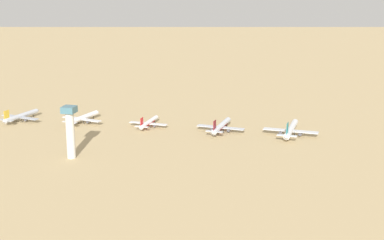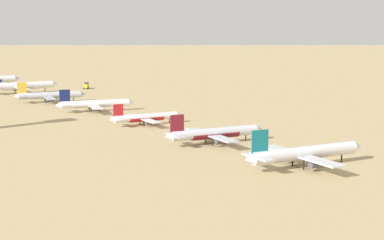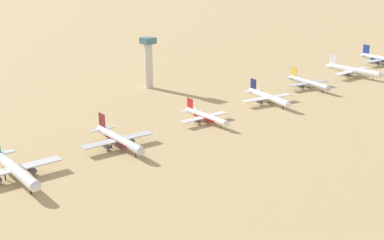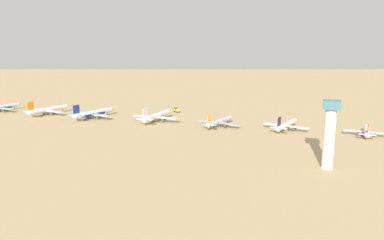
{
  "view_description": "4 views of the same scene",
  "coord_description": "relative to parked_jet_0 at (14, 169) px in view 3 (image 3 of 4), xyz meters",
  "views": [
    {
      "loc": [
        -358.01,
        -208.5,
        106.14
      ],
      "look_at": [
        10.79,
        -120.26,
        4.83
      ],
      "focal_mm": 55.45,
      "sensor_mm": 36.0,
      "label": 1
    },
    {
      "loc": [
        -129.25,
        -335.05,
        44.5
      ],
      "look_at": [
        10.65,
        -116.97,
        4.72
      ],
      "focal_mm": 64.75,
      "sensor_mm": 36.0,
      "label": 2
    },
    {
      "loc": [
        166.34,
        -250.9,
        73.25
      ],
      "look_at": [
        11.64,
        -107.89,
        6.48
      ],
      "focal_mm": 47.84,
      "sensor_mm": 36.0,
      "label": 3
    },
    {
      "loc": [
        -222.81,
        -64.86,
        49.77
      ],
      "look_at": [
        -7.73,
        15.35,
        4.52
      ],
      "focal_mm": 32.47,
      "sensor_mm": 36.0,
      "label": 4
    }
  ],
  "objects": [
    {
      "name": "ground_plane",
      "position": [
        -5.51,
        185.66,
        -4.15
      ],
      "size": [
        2260.5,
        2260.5,
        0.0
      ],
      "primitive_type": "plane",
      "color": "tan"
    },
    {
      "name": "parked_jet_0",
      "position": [
        0.0,
        0.0,
        0.0
      ],
      "size": [
        42.78,
        34.79,
        12.33
      ],
      "color": "silver",
      "rests_on": "ground"
    },
    {
      "name": "parked_jet_1",
      "position": [
        -1.29,
        44.55,
        -0.45
      ],
      "size": [
        38.61,
        31.45,
        11.13
      ],
      "color": "silver",
      "rests_on": "ground"
    },
    {
      "name": "parked_jet_6",
      "position": [
        -12.05,
        281.3,
        -0.04
      ],
      "size": [
        42.61,
        34.91,
        12.36
      ],
      "color": "silver",
      "rests_on": "ground"
    },
    {
      "name": "control_tower",
      "position": [
        -72.77,
        116.12,
        12.42
      ],
      "size": [
        7.2,
        7.2,
        29.71
      ],
      "color": "beige",
      "rests_on": "ground"
    },
    {
      "name": "parked_jet_2",
      "position": [
        -1.35,
        93.36,
        -1.07
      ],
      "size": [
        32.17,
        26.16,
        9.27
      ],
      "color": "white",
      "rests_on": "ground"
    },
    {
      "name": "parked_jet_4",
      "position": [
        -7.47,
        183.52,
        -0.58
      ],
      "size": [
        36.45,
        29.91,
        10.6
      ],
      "color": "#B2B7C1",
      "rests_on": "ground"
    },
    {
      "name": "parked_jet_3",
      "position": [
        -2.36,
        140.18,
        -0.55
      ],
      "size": [
        36.67,
        30.11,
        10.69
      ],
      "color": "white",
      "rests_on": "ground"
    },
    {
      "name": "parked_jet_5",
      "position": [
        -6.27,
        231.04,
        -0.01
      ],
      "size": [
        43.16,
        35.02,
        12.45
      ],
      "color": "white",
      "rests_on": "ground"
    }
  ]
}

